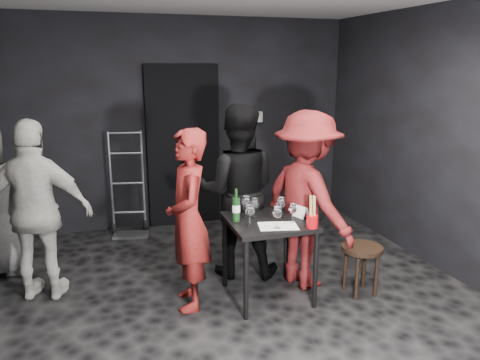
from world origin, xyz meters
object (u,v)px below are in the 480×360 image
object	(u,v)px
hand_truck	(130,216)
tasting_table	(268,230)
bystander_cream	(37,202)
breadstick_cup	(312,212)
stool	(362,255)
server_red	(188,215)
man_maroon	(307,189)
woman_black	(237,178)
wine_bottle	(236,208)

from	to	relation	value
hand_truck	tasting_table	size ratio (longest dim) A/B	1.74
bystander_cream	breadstick_cup	world-z (taller)	bystander_cream
stool	hand_truck	bearing A→B (deg)	130.00
server_red	hand_truck	bearing A→B (deg)	-164.67
tasting_table	man_maroon	bearing A→B (deg)	18.26
tasting_table	stool	world-z (taller)	tasting_table
tasting_table	man_maroon	distance (m)	0.56
stool	woman_black	bearing A→B (deg)	140.48
stool	bystander_cream	distance (m)	2.98
wine_bottle	woman_black	bearing A→B (deg)	71.24
man_maroon	breadstick_cup	size ratio (longest dim) A/B	6.32
woman_black	breadstick_cup	size ratio (longest dim) A/B	6.63
stool	bystander_cream	world-z (taller)	bystander_cream
man_maroon	wine_bottle	world-z (taller)	man_maroon
woman_black	man_maroon	world-z (taller)	woman_black
stool	man_maroon	world-z (taller)	man_maroon
hand_truck	server_red	world-z (taller)	server_red
tasting_table	man_maroon	size ratio (longest dim) A/B	0.39
tasting_table	bystander_cream	bearing A→B (deg)	161.91
breadstick_cup	woman_black	bearing A→B (deg)	113.58
woman_black	breadstick_cup	xyz separation A→B (m)	(0.39, -0.88, -0.12)
tasting_table	stool	distance (m)	0.91
bystander_cream	stool	bearing A→B (deg)	-179.90
hand_truck	tasting_table	world-z (taller)	hand_truck
hand_truck	bystander_cream	world-z (taller)	bystander_cream
hand_truck	stool	xyz separation A→B (m)	(1.92, -2.28, 0.15)
tasting_table	bystander_cream	size ratio (longest dim) A/B	0.41
hand_truck	wine_bottle	world-z (taller)	hand_truck
stool	breadstick_cup	world-z (taller)	breadstick_cup
man_maroon	wine_bottle	distance (m)	0.74
tasting_table	woman_black	world-z (taller)	woman_black
stool	bystander_cream	size ratio (longest dim) A/B	0.26
stool	woman_black	distance (m)	1.39
hand_truck	wine_bottle	distance (m)	2.24
tasting_table	server_red	xyz separation A→B (m)	(-0.71, 0.08, 0.19)
stool	wine_bottle	size ratio (longest dim) A/B	1.61
bystander_cream	wine_bottle	bearing A→B (deg)	178.06
server_red	man_maroon	bearing A→B (deg)	98.50
wine_bottle	server_red	bearing A→B (deg)	178.13
man_maroon	stool	bearing A→B (deg)	-148.87
wine_bottle	hand_truck	bearing A→B (deg)	111.30
woman_black	bystander_cream	bearing A→B (deg)	17.94
man_maroon	bystander_cream	distance (m)	2.46
breadstick_cup	bystander_cream	bearing A→B (deg)	157.14
hand_truck	man_maroon	distance (m)	2.55
stool	server_red	world-z (taller)	server_red
tasting_table	woman_black	xyz separation A→B (m)	(-0.11, 0.58, 0.35)
hand_truck	man_maroon	xyz separation A→B (m)	(1.51, -1.93, 0.73)
bystander_cream	wine_bottle	xyz separation A→B (m)	(1.68, -0.57, -0.05)
server_red	breadstick_cup	bearing A→B (deg)	74.03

